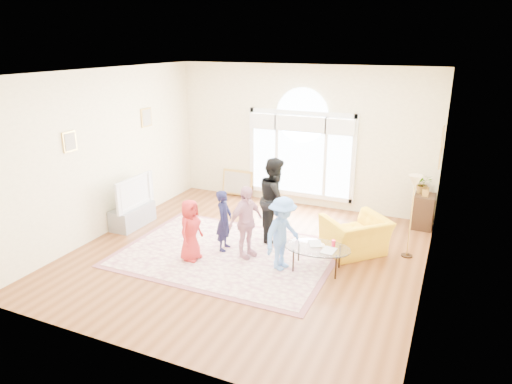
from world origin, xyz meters
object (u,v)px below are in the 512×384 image
at_px(television, 131,192).
at_px(armchair, 355,236).
at_px(coffee_table, 317,248).
at_px(area_rug, 228,253).
at_px(tv_console, 133,216).

distance_m(television, armchair, 4.56).
distance_m(coffee_table, armchair, 1.02).
bearing_deg(coffee_table, armchair, 58.40).
bearing_deg(coffee_table, television, 169.46).
xyz_separation_m(area_rug, tv_console, (-2.42, 0.40, 0.20)).
relative_size(area_rug, coffee_table, 3.06).
height_order(coffee_table, armchair, armchair).
bearing_deg(armchair, television, -38.01).
height_order(tv_console, television, television).
height_order(area_rug, tv_console, tv_console).
bearing_deg(television, area_rug, -9.31).
relative_size(tv_console, television, 0.88).
bearing_deg(tv_console, television, -0.00).
height_order(tv_console, coffee_table, coffee_table).
height_order(area_rug, television, television).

